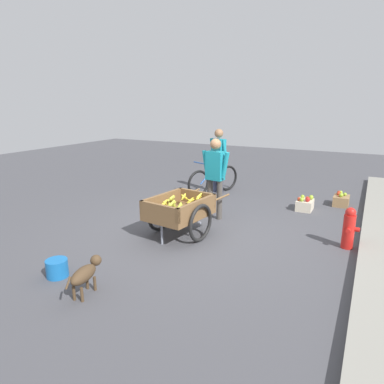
{
  "coord_description": "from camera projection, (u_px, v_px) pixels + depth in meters",
  "views": [
    {
      "loc": [
        5.19,
        2.57,
        2.25
      ],
      "look_at": [
        0.14,
        -0.09,
        0.75
      ],
      "focal_mm": 32.19,
      "sensor_mm": 36.0,
      "label": 1
    }
  ],
  "objects": [
    {
      "name": "ground_plane",
      "position": [
        200.0,
        231.0,
        6.18
      ],
      "size": [
        24.0,
        24.0,
        0.0
      ],
      "primitive_type": "plane",
      "color": "#47474C"
    },
    {
      "name": "fruit_cart",
      "position": [
        180.0,
        211.0,
        5.88
      ],
      "size": [
        1.74,
        1.02,
        0.71
      ],
      "color": "brown",
      "rests_on": "ground"
    },
    {
      "name": "vendor_person",
      "position": [
        215.0,
        172.0,
        6.66
      ],
      "size": [
        0.24,
        0.59,
        1.58
      ],
      "color": "#4C4742",
      "rests_on": "ground"
    },
    {
      "name": "bicycle",
      "position": [
        214.0,
        180.0,
        8.64
      ],
      "size": [
        1.55,
        0.74,
        0.85
      ],
      "color": "black",
      "rests_on": "ground"
    },
    {
      "name": "cyclist_person",
      "position": [
        218.0,
        155.0,
        8.58
      ],
      "size": [
        0.32,
        0.56,
        1.61
      ],
      "color": "#333851",
      "rests_on": "ground"
    },
    {
      "name": "dog",
      "position": [
        85.0,
        273.0,
        4.11
      ],
      "size": [
        0.67,
        0.25,
        0.4
      ],
      "color": "#4C3823",
      "rests_on": "ground"
    },
    {
      "name": "fire_hydrant",
      "position": [
        349.0,
        228.0,
        5.39
      ],
      "size": [
        0.25,
        0.25,
        0.67
      ],
      "color": "red",
      "rests_on": "ground"
    },
    {
      "name": "plastic_bucket",
      "position": [
        57.0,
        268.0,
        4.55
      ],
      "size": [
        0.29,
        0.29,
        0.24
      ],
      "primitive_type": "cylinder",
      "color": "#1966B2",
      "rests_on": "ground"
    },
    {
      "name": "apple_crate",
      "position": [
        305.0,
        204.0,
        7.37
      ],
      "size": [
        0.44,
        0.32,
        0.32
      ],
      "color": "beige",
      "rests_on": "ground"
    },
    {
      "name": "mixed_fruit_crate",
      "position": [
        341.0,
        200.0,
        7.69
      ],
      "size": [
        0.44,
        0.32,
        0.31
      ],
      "color": "#99754C",
      "rests_on": "ground"
    }
  ]
}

